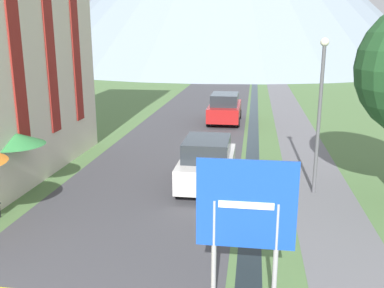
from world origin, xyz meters
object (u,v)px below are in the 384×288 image
object	(u,v)px
parked_car_near	(207,163)
parked_car_far	(225,108)
road_sign	(246,215)
streetlamp	(320,104)
person_seated_far	(18,171)
cafe_chair_far_left	(21,174)
cafe_umbrella_middle_green	(14,139)

from	to	relation	value
parked_car_near	parked_car_far	bearing A→B (deg)	90.96
parked_car_near	road_sign	bearing A→B (deg)	-77.62
road_sign	streetlamp	world-z (taller)	streetlamp
parked_car_far	person_seated_far	bearing A→B (deg)	-116.45
cafe_chair_far_left	cafe_umbrella_middle_green	bearing A→B (deg)	-72.59
parked_car_near	cafe_chair_far_left	xyz separation A→B (m)	(-6.57, -1.08, -0.40)
road_sign	streetlamp	xyz separation A→B (m)	(2.25, 6.76, 1.13)
parked_car_near	streetlamp	bearing A→B (deg)	-0.76
parked_car_near	cafe_umbrella_middle_green	xyz separation A→B (m)	(-6.24, -1.78, 1.09)
parked_car_far	person_seated_far	distance (m)	14.30
parked_car_far	streetlamp	size ratio (longest dim) A/B	0.82
parked_car_near	streetlamp	world-z (taller)	streetlamp
cafe_chair_far_left	cafe_umbrella_middle_green	size ratio (longest dim) A/B	0.38
cafe_umbrella_middle_green	person_seated_far	distance (m)	1.48
cafe_chair_far_left	cafe_umbrella_middle_green	xyz separation A→B (m)	(0.33, -0.70, 1.49)
road_sign	parked_car_far	size ratio (longest dim) A/B	0.72
parked_car_near	parked_car_far	world-z (taller)	same
streetlamp	parked_car_far	bearing A→B (deg)	108.69
streetlamp	road_sign	bearing A→B (deg)	-108.40
parked_car_near	person_seated_far	size ratio (longest dim) A/B	3.13
cafe_umbrella_middle_green	streetlamp	xyz separation A→B (m)	(9.98, 1.73, 1.11)
parked_car_far	person_seated_far	world-z (taller)	parked_car_far
road_sign	cafe_umbrella_middle_green	xyz separation A→B (m)	(-7.74, 5.03, 0.02)
cafe_chair_far_left	person_seated_far	distance (m)	0.21
cafe_umbrella_middle_green	cafe_chair_far_left	bearing A→B (deg)	115.56
road_sign	person_seated_far	xyz separation A→B (m)	(-8.06, 5.59, -1.31)
person_seated_far	streetlamp	xyz separation A→B (m)	(10.31, 1.17, 2.43)
parked_car_near	parked_car_far	xyz separation A→B (m)	(-0.19, 11.59, 0.00)
road_sign	parked_car_far	xyz separation A→B (m)	(-1.69, 18.40, -1.07)
road_sign	cafe_chair_far_left	size ratio (longest dim) A/B	3.65
parked_car_near	streetlamp	distance (m)	4.34
parked_car_near	streetlamp	xyz separation A→B (m)	(3.74, -0.05, 2.20)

